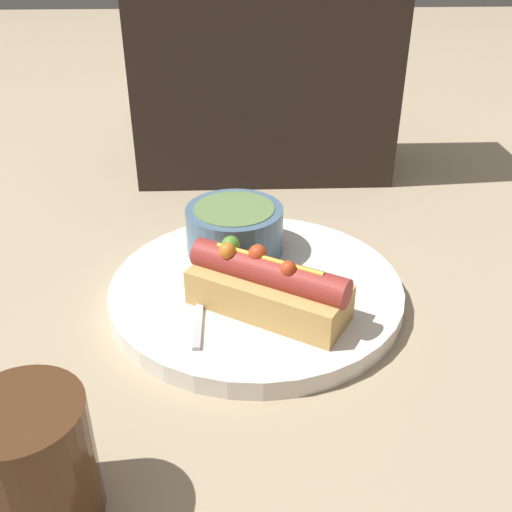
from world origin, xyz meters
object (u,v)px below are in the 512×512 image
object	(u,v)px
hot_dog	(267,287)
seated_diner	(264,30)
soup_bowl	(235,228)
spoon	(203,273)
drinking_glass	(33,464)

from	to	relation	value
hot_dog	seated_diner	size ratio (longest dim) A/B	0.33
soup_bowl	seated_diner	bearing A→B (deg)	80.90
hot_dog	soup_bowl	distance (m)	0.12
hot_dog	spoon	xyz separation A→B (m)	(-0.06, 0.06, -0.02)
drinking_glass	seated_diner	world-z (taller)	seated_diner
drinking_glass	hot_dog	bearing A→B (deg)	51.51
hot_dog	drinking_glass	bearing A→B (deg)	-97.07
hot_dog	seated_diner	world-z (taller)	seated_diner
spoon	soup_bowl	bearing A→B (deg)	-32.67
hot_dog	spoon	size ratio (longest dim) A/B	1.00
hot_dog	spoon	bearing A→B (deg)	167.25
soup_bowl	spoon	distance (m)	0.07
soup_bowl	drinking_glass	bearing A→B (deg)	-112.49
seated_diner	hot_dog	bearing A→B (deg)	-92.42
hot_dog	spoon	distance (m)	0.09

